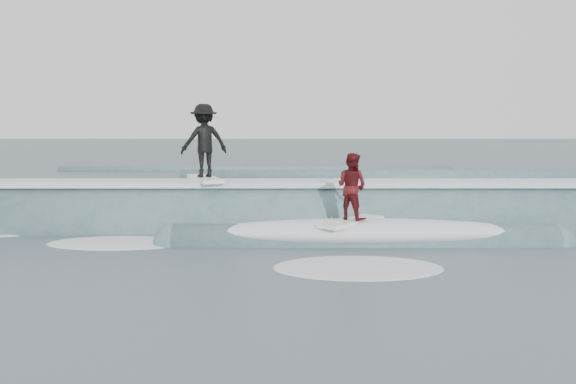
{
  "coord_description": "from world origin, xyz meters",
  "views": [
    {
      "loc": [
        -0.01,
        -13.82,
        2.94
      ],
      "look_at": [
        0.0,
        2.24,
        1.1
      ],
      "focal_mm": 40.0,
      "sensor_mm": 36.0,
      "label": 1
    }
  ],
  "objects": [
    {
      "name": "breaking_wave",
      "position": [
        0.18,
        3.01,
        0.04
      ],
      "size": [
        23.71,
        4.0,
        2.44
      ],
      "color": "#3A6260",
      "rests_on": "ground"
    },
    {
      "name": "far_swells",
      "position": [
        -1.03,
        17.65,
        0.0
      ],
      "size": [
        36.89,
        8.65,
        0.8
      ],
      "color": "#3A6260",
      "rests_on": "ground"
    },
    {
      "name": "ground",
      "position": [
        0.0,
        0.0,
        0.0
      ],
      "size": [
        160.0,
        160.0,
        0.0
      ],
      "primitive_type": "plane",
      "color": "#3D5059",
      "rests_on": "ground"
    },
    {
      "name": "surfer_red",
      "position": [
        1.49,
        1.04,
        1.26
      ],
      "size": [
        1.71,
        1.88,
        1.67
      ],
      "color": "white",
      "rests_on": "ground"
    },
    {
      "name": "surfer_black",
      "position": [
        -2.23,
        3.24,
        2.3
      ],
      "size": [
        1.44,
        2.07,
        2.04
      ],
      "color": "white",
      "rests_on": "ground"
    },
    {
      "name": "whitewater",
      "position": [
        -1.06,
        0.41,
        0.0
      ],
      "size": [
        14.45,
        5.73,
        0.1
      ],
      "color": "white",
      "rests_on": "ground"
    }
  ]
}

